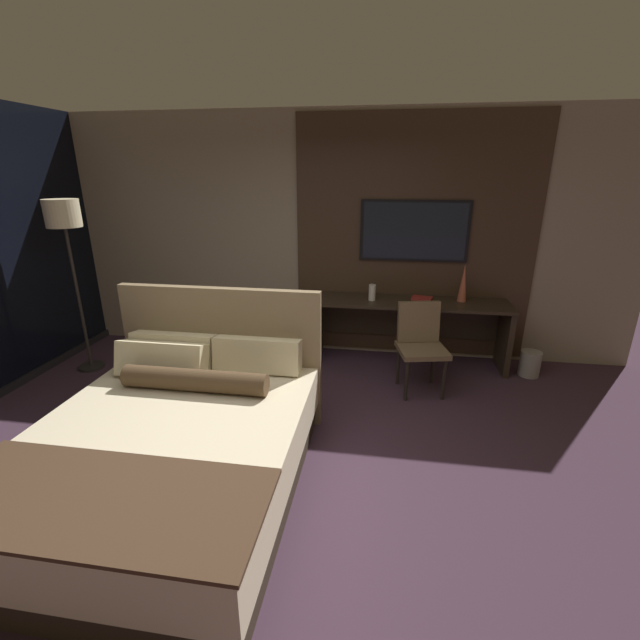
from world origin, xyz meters
TOP-DOWN VIEW (x-y plane):
  - ground_plane at (0.00, 0.00)m, footprint 16.00×16.00m
  - wall_back_tv_panel at (0.16, 2.59)m, footprint 7.20×0.09m
  - bed at (-0.62, -0.09)m, footprint 1.77×2.14m
  - desk at (1.08, 2.31)m, footprint 2.18×0.53m
  - tv at (1.08, 2.52)m, footprint 1.20×0.04m
  - desk_chair at (1.16, 1.68)m, footprint 0.54×0.54m
  - floor_lamp at (-2.51, 1.58)m, footprint 0.34×0.34m
  - vase_tall at (1.64, 2.36)m, footprint 0.10×0.10m
  - vase_short at (0.64, 2.24)m, footprint 0.08×0.08m
  - book at (1.21, 2.35)m, footprint 0.25×0.20m
  - waste_bin at (2.40, 2.15)m, footprint 0.22×0.22m

SIDE VIEW (x-z plane):
  - ground_plane at x=0.00m, z-range 0.00..0.00m
  - waste_bin at x=2.40m, z-range 0.00..0.28m
  - bed at x=-0.62m, z-range -0.27..0.94m
  - desk at x=1.08m, z-range 0.15..0.91m
  - desk_chair at x=1.16m, z-range 0.09..0.99m
  - book at x=1.21m, z-range 0.76..0.79m
  - vase_short at x=0.64m, z-range 0.76..0.94m
  - vase_tall at x=1.64m, z-range 0.76..1.18m
  - wall_back_tv_panel at x=0.16m, z-range 0.00..2.80m
  - tv at x=1.08m, z-range 1.17..1.85m
  - floor_lamp at x=-2.51m, z-range 0.64..2.52m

